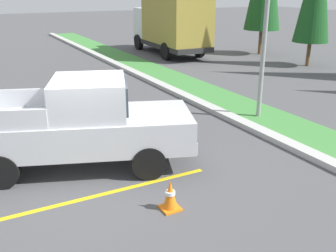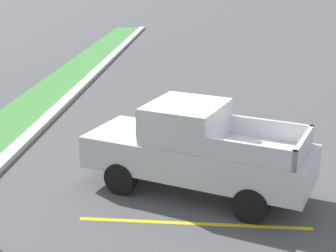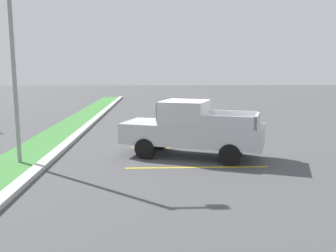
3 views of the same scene
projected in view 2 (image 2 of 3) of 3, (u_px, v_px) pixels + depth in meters
name	position (u px, v px, depth m)	size (l,w,h in m)	color
ground_plane	(189.00, 182.00, 12.44)	(120.00, 120.00, 0.00)	#4C4C4F
parking_line_near	(194.00, 223.00, 10.49)	(0.12, 4.80, 0.01)	yellow
parking_line_far	(199.00, 165.00, 13.42)	(0.12, 4.80, 0.01)	yellow
pickup_truck_main	(196.00, 149.00, 11.65)	(3.58, 5.55, 2.10)	black
traffic_cone	(166.00, 139.00, 14.49)	(0.36, 0.36, 0.60)	orange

